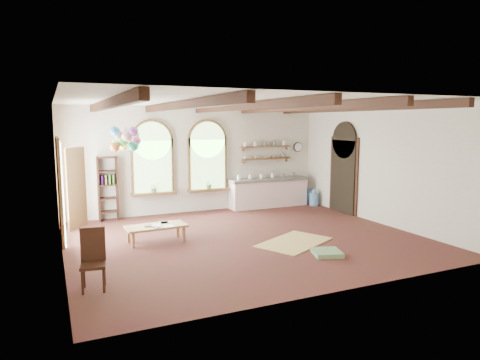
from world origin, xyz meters
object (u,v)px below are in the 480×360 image
kitchen_counter (268,192)px  balloon_cluster (126,139)px  coffee_table (156,227)px  side_chair (94,272)px

kitchen_counter → balloon_cluster: bearing=-159.6°
coffee_table → side_chair: 2.86m
kitchen_counter → balloon_cluster: balloon_cluster is taller
kitchen_counter → balloon_cluster: 5.41m
kitchen_counter → side_chair: side_chair is taller
coffee_table → balloon_cluster: 2.21m
coffee_table → balloon_cluster: bearing=119.7°
side_chair → balloon_cluster: 3.97m
kitchen_counter → coffee_table: kitchen_counter is taller
side_chair → balloon_cluster: bearing=70.7°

